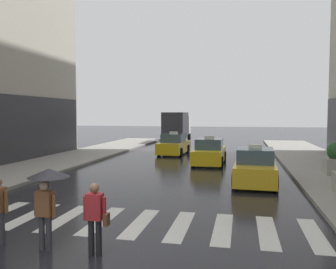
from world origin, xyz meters
name	(u,v)px	position (x,y,z in m)	size (l,w,h in m)	color
ground_plane	(73,264)	(0.00, 0.00, 0.00)	(160.00, 160.00, 0.00)	black
crosswalk_markings	(121,222)	(0.00, 3.00, 0.00)	(11.30, 2.80, 0.01)	silver
taxi_lead	(255,167)	(4.12, 9.79, 0.72)	(2.07, 4.60, 1.80)	gold
taxi_second	(209,152)	(1.50, 15.57, 0.72)	(1.99, 4.57, 1.80)	yellow
taxi_third	(174,145)	(-1.75, 20.29, 0.72)	(2.08, 4.61, 1.80)	yellow
box_truck	(177,126)	(-3.45, 30.83, 1.85)	(2.45, 7.60, 3.35)	#2D2D2D
pedestrian_with_umbrella	(47,187)	(-0.93, 0.59, 1.52)	(0.96, 0.96, 1.94)	#333338
pedestrian_with_handbag	(95,215)	(0.27, 0.56, 0.93)	(0.61, 0.24, 1.65)	black
planter_mid_block	(336,160)	(8.19, 12.20, 0.87)	(1.10, 1.10, 1.60)	#A8A399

